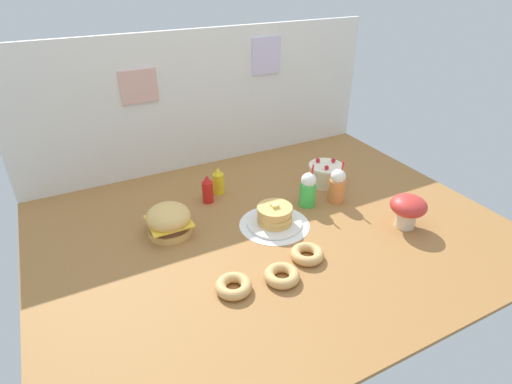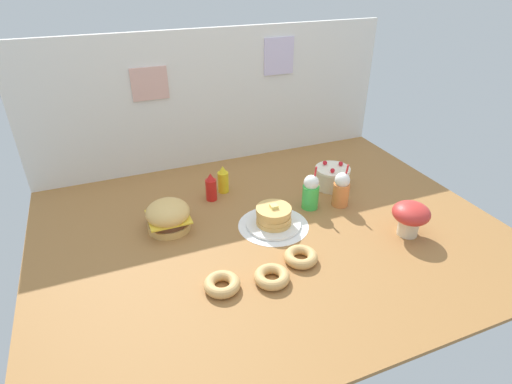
{
  "view_description": "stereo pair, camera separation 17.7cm",
  "coord_description": "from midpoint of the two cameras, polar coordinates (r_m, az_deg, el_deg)",
  "views": [
    {
      "loc": [
        -0.93,
        -1.61,
        1.3
      ],
      "look_at": [
        -0.03,
        0.13,
        0.18
      ],
      "focal_mm": 28.84,
      "sensor_mm": 36.0,
      "label": 1
    },
    {
      "loc": [
        -0.77,
        -1.68,
        1.3
      ],
      "look_at": [
        -0.03,
        0.13,
        0.18
      ],
      "focal_mm": 28.84,
      "sensor_mm": 36.0,
      "label": 2
    }
  ],
  "objects": [
    {
      "name": "ground_plane",
      "position": [
        2.27,
        -0.03,
        -5.37
      ],
      "size": [
        2.48,
        1.91,
        0.02
      ],
      "primitive_type": "cube",
      "color": "#9E6B38"
    },
    {
      "name": "back_wall",
      "position": [
        2.85,
        -8.99,
        12.49
      ],
      "size": [
        2.48,
        0.04,
        0.91
      ],
      "color": "silver",
      "rests_on": "ground_plane"
    },
    {
      "name": "doily_mat",
      "position": [
        2.29,
        0.35,
        -4.57
      ],
      "size": [
        0.39,
        0.39,
        0.0
      ],
      "primitive_type": "cylinder",
      "color": "white",
      "rests_on": "ground_plane"
    },
    {
      "name": "burger",
      "position": [
        2.25,
        -14.23,
        -3.89
      ],
      "size": [
        0.24,
        0.24,
        0.17
      ],
      "color": "#DBA859",
      "rests_on": "ground_plane"
    },
    {
      "name": "pancake_stack",
      "position": [
        2.26,
        0.36,
        -3.49
      ],
      "size": [
        0.3,
        0.3,
        0.13
      ],
      "color": "white",
      "rests_on": "doily_mat"
    },
    {
      "name": "layer_cake",
      "position": [
        2.69,
        7.75,
        2.44
      ],
      "size": [
        0.22,
        0.22,
        0.16
      ],
      "color": "beige",
      "rests_on": "ground_plane"
    },
    {
      "name": "ketchup_bottle",
      "position": [
        2.49,
        -8.76,
        0.29
      ],
      "size": [
        0.07,
        0.07,
        0.18
      ],
      "color": "red",
      "rests_on": "ground_plane"
    },
    {
      "name": "mustard_bottle",
      "position": [
        2.57,
        -7.19,
        1.42
      ],
      "size": [
        0.07,
        0.07,
        0.18
      ],
      "color": "yellow",
      "rests_on": "ground_plane"
    },
    {
      "name": "cream_soda_cup",
      "position": [
        2.43,
        5.16,
        0.3
      ],
      "size": [
        0.1,
        0.1,
        0.27
      ],
      "color": "green",
      "rests_on": "ground_plane"
    },
    {
      "name": "orange_float_cup",
      "position": [
        2.49,
        9.22,
        0.83
      ],
      "size": [
        0.1,
        0.1,
        0.27
      ],
      "color": "orange",
      "rests_on": "ground_plane"
    },
    {
      "name": "donut_pink_glaze",
      "position": [
        1.88,
        -5.9,
        -12.9
      ],
      "size": [
        0.17,
        0.17,
        0.05
      ],
      "color": "tan",
      "rests_on": "ground_plane"
    },
    {
      "name": "donut_chocolate",
      "position": [
        1.92,
        0.94,
        -11.55
      ],
      "size": [
        0.17,
        0.17,
        0.05
      ],
      "color": "tan",
      "rests_on": "ground_plane"
    },
    {
      "name": "donut_vanilla",
      "position": [
        2.05,
        4.63,
        -8.62
      ],
      "size": [
        0.17,
        0.17,
        0.05
      ],
      "color": "tan",
      "rests_on": "ground_plane"
    },
    {
      "name": "mushroom_stool",
      "position": [
        2.34,
        18.33,
        -2.21
      ],
      "size": [
        0.2,
        0.2,
        0.19
      ],
      "color": "beige",
      "rests_on": "ground_plane"
    }
  ]
}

